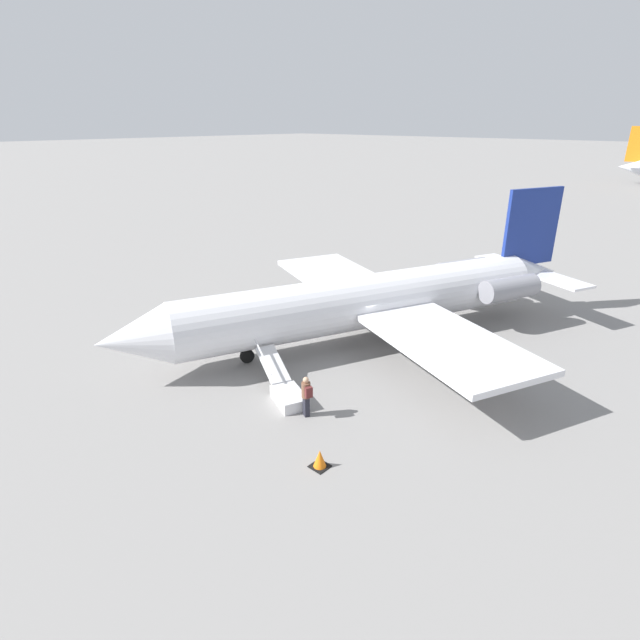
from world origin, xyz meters
name	(u,v)px	position (x,y,z in m)	size (l,w,h in m)	color
ground_plane	(364,340)	(0.00, 0.00, 0.00)	(600.00, 600.00, 0.00)	gray
airplane_main	(380,298)	(-0.86, 0.36, 2.23)	(25.89, 19.94, 7.43)	silver
boarding_stairs	(286,390)	(7.09, 1.32, 0.39)	(2.47, 4.10, 1.80)	silver
passenger	(306,394)	(7.47, 2.93, 1.00)	(0.45, 0.57, 1.74)	#23232D
traffic_cone_near_stairs	(320,459)	(9.44, 5.47, 0.31)	(0.61, 0.61, 0.67)	black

